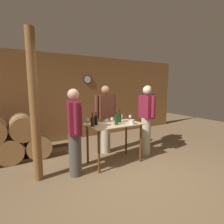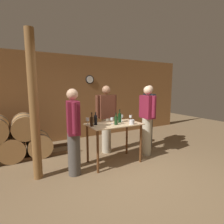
% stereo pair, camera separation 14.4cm
% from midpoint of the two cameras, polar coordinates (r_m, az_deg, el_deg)
% --- Properties ---
extents(ground_plane, '(14.00, 14.00, 0.00)m').
position_cam_midpoint_polar(ground_plane, '(3.58, 6.03, -20.31)').
color(ground_plane, brown).
extents(back_wall, '(8.40, 0.08, 2.70)m').
position_cam_midpoint_polar(back_wall, '(5.84, -11.87, 4.59)').
color(back_wall, brown).
rests_on(back_wall, ground_plane).
extents(barrel_rack, '(3.12, 0.79, 1.06)m').
position_cam_midpoint_polar(barrel_rack, '(4.78, -31.31, -8.06)').
color(barrel_rack, '#4C331E').
rests_on(barrel_rack, ground_plane).
extents(tasting_table, '(1.18, 0.68, 0.90)m').
position_cam_midpoint_polar(tasting_table, '(3.92, -0.30, -6.24)').
color(tasting_table, '#D1B284').
rests_on(tasting_table, ground_plane).
extents(wooden_post, '(0.16, 0.16, 2.70)m').
position_cam_midpoint_polar(wooden_post, '(3.38, -25.16, 1.35)').
color(wooden_post, brown).
rests_on(wooden_post, ground_plane).
extents(wine_bottle_far_left, '(0.07, 0.07, 0.29)m').
position_cam_midpoint_polar(wine_bottle_far_left, '(3.62, -7.55, -3.08)').
color(wine_bottle_far_left, black).
rests_on(wine_bottle_far_left, tasting_table).
extents(wine_bottle_left, '(0.07, 0.07, 0.28)m').
position_cam_midpoint_polar(wine_bottle_left, '(3.76, -6.37, -2.57)').
color(wine_bottle_left, black).
rests_on(wine_bottle_left, tasting_table).
extents(wine_bottle_center, '(0.08, 0.08, 0.27)m').
position_cam_midpoint_polar(wine_bottle_center, '(3.76, 0.35, -2.68)').
color(wine_bottle_center, '#193819').
rests_on(wine_bottle_center, tasting_table).
extents(wine_bottle_right, '(0.08, 0.08, 0.30)m').
position_cam_midpoint_polar(wine_bottle_right, '(4.00, 1.46, -1.81)').
color(wine_bottle_right, black).
rests_on(wine_bottle_right, tasting_table).
extents(wine_glass_near_left, '(0.07, 0.07, 0.14)m').
position_cam_midpoint_polar(wine_glass_near_left, '(3.84, -9.07, -2.54)').
color(wine_glass_near_left, silver).
rests_on(wine_glass_near_left, tasting_table).
extents(wine_glass_near_center, '(0.07, 0.07, 0.14)m').
position_cam_midpoint_polar(wine_glass_near_center, '(3.85, -1.00, -2.37)').
color(wine_glass_near_center, silver).
rests_on(wine_glass_near_center, tasting_table).
extents(wine_glass_near_right, '(0.07, 0.07, 0.16)m').
position_cam_midpoint_polar(wine_glass_near_right, '(4.12, 2.07, -1.47)').
color(wine_glass_near_right, silver).
rests_on(wine_glass_near_right, tasting_table).
extents(wine_glass_far_side, '(0.07, 0.07, 0.14)m').
position_cam_midpoint_polar(wine_glass_far_side, '(4.19, 4.99, -1.51)').
color(wine_glass_far_side, silver).
rests_on(wine_glass_far_side, tasting_table).
extents(ice_bucket, '(0.11, 0.11, 0.10)m').
position_cam_midpoint_polar(ice_bucket, '(3.84, 5.48, -3.25)').
color(ice_bucket, silver).
rests_on(ice_bucket, tasting_table).
extents(person_host, '(0.59, 0.24, 1.74)m').
position_cam_midpoint_polar(person_host, '(4.48, -3.04, -1.90)').
color(person_host, '#B7AD93').
rests_on(person_host, ground_plane).
extents(person_visitor_with_scarf, '(0.34, 0.56, 1.75)m').
position_cam_midpoint_polar(person_visitor_with_scarf, '(5.04, 10.58, -0.82)').
color(person_visitor_with_scarf, '#4C4742').
rests_on(person_visitor_with_scarf, ground_plane).
extents(person_visitor_bearded, '(0.25, 0.59, 1.73)m').
position_cam_midpoint_polar(person_visitor_bearded, '(4.42, 10.20, -2.22)').
color(person_visitor_bearded, '#B7AD93').
rests_on(person_visitor_bearded, ground_plane).
extents(person_visitor_near_door, '(0.29, 0.58, 1.68)m').
position_cam_midpoint_polar(person_visitor_near_door, '(3.40, -13.36, -6.01)').
color(person_visitor_near_door, '#4C4742').
rests_on(person_visitor_near_door, ground_plane).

